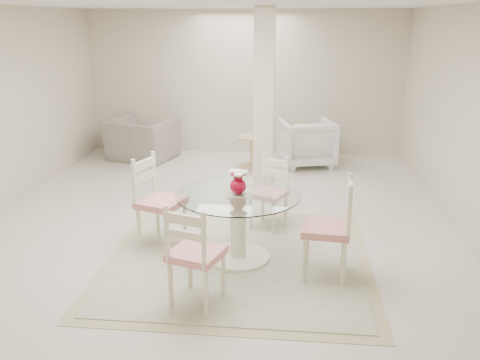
# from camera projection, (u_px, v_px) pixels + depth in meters

# --- Properties ---
(ground) EXTENTS (7.00, 7.00, 0.00)m
(ground) POSITION_uv_depth(u_px,v_px,m) (219.00, 217.00, 6.75)
(ground) COLOR silver
(ground) RESTS_ON ground
(room_shell) EXTENTS (6.02, 7.02, 2.71)m
(room_shell) POSITION_uv_depth(u_px,v_px,m) (218.00, 76.00, 6.19)
(room_shell) COLOR beige
(room_shell) RESTS_ON ground
(column) EXTENTS (0.30, 0.30, 2.70)m
(column) POSITION_uv_depth(u_px,v_px,m) (264.00, 101.00, 7.53)
(column) COLOR beige
(column) RESTS_ON ground
(area_rug) EXTENTS (2.85, 2.85, 0.02)m
(area_rug) POSITION_uv_depth(u_px,v_px,m) (238.00, 259.00, 5.56)
(area_rug) COLOR tan
(area_rug) RESTS_ON ground
(dining_table) EXTENTS (1.32, 1.32, 0.76)m
(dining_table) POSITION_uv_depth(u_px,v_px,m) (238.00, 227.00, 5.44)
(dining_table) COLOR #F3EFC8
(dining_table) RESTS_ON ground
(red_vase) EXTENTS (0.20, 0.19, 0.26)m
(red_vase) POSITION_uv_depth(u_px,v_px,m) (238.00, 182.00, 5.29)
(red_vase) COLOR #AD0520
(red_vase) RESTS_ON dining_table
(dining_chair_east) EXTENTS (0.51, 0.51, 1.16)m
(dining_chair_east) POSITION_uv_depth(u_px,v_px,m) (334.00, 221.00, 5.01)
(dining_chair_east) COLOR #F0E6C5
(dining_chair_east) RESTS_ON ground
(dining_chair_north) EXTENTS (0.53, 0.53, 1.00)m
(dining_chair_north) POSITION_uv_depth(u_px,v_px,m) (271.00, 187.00, 6.29)
(dining_chair_north) COLOR #EEE0C4
(dining_chair_north) RESTS_ON ground
(dining_chair_west) EXTENTS (0.59, 0.59, 1.16)m
(dining_chair_west) POSITION_uv_depth(u_px,v_px,m) (155.00, 194.00, 5.76)
(dining_chair_west) COLOR #F7F1CB
(dining_chair_west) RESTS_ON ground
(dining_chair_south) EXTENTS (0.55, 0.55, 1.10)m
(dining_chair_south) POSITION_uv_depth(u_px,v_px,m) (193.00, 248.00, 4.49)
(dining_chair_south) COLOR #F5E5C9
(dining_chair_south) RESTS_ON ground
(recliner_taupe) EXTENTS (1.42, 1.31, 0.76)m
(recliner_taupe) POSITION_uv_depth(u_px,v_px,m) (140.00, 139.00, 9.44)
(recliner_taupe) COLOR gray
(recliner_taupe) RESTS_ON ground
(armchair_white) EXTENTS (1.08, 1.10, 0.82)m
(armchair_white) POSITION_uv_depth(u_px,v_px,m) (307.00, 143.00, 9.03)
(armchair_white) COLOR white
(armchair_white) RESTS_ON ground
(side_table) EXTENTS (0.55, 0.55, 0.58)m
(side_table) POSITION_uv_depth(u_px,v_px,m) (252.00, 153.00, 8.89)
(side_table) COLOR #D5B983
(side_table) RESTS_ON ground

